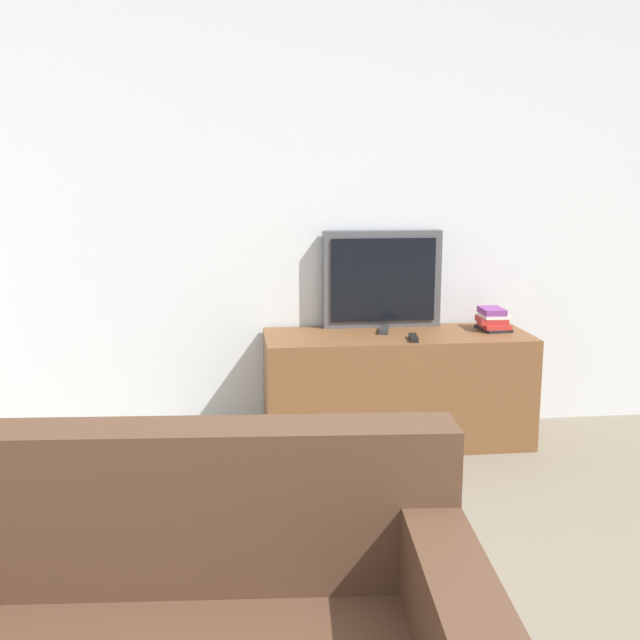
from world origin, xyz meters
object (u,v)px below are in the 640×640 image
at_px(book_stack, 493,320).
at_px(remote_secondary, 413,338).
at_px(remote_on_stand, 384,330).
at_px(tv_stand, 396,388).
at_px(television, 382,279).

distance_m(book_stack, remote_secondary, 0.54).
bearing_deg(book_stack, remote_on_stand, 178.21).
xyz_separation_m(book_stack, remote_secondary, (-0.50, -0.20, -0.05)).
height_order(book_stack, remote_secondary, book_stack).
xyz_separation_m(tv_stand, remote_on_stand, (-0.06, 0.07, 0.32)).
height_order(tv_stand, book_stack, book_stack).
xyz_separation_m(tv_stand, book_stack, (0.55, 0.05, 0.36)).
xyz_separation_m(book_stack, remote_on_stand, (-0.61, 0.02, -0.05)).
relative_size(book_stack, remote_secondary, 1.40).
relative_size(television, book_stack, 3.16).
relative_size(book_stack, remote_on_stand, 1.17).
height_order(remote_on_stand, remote_secondary, same).
bearing_deg(television, remote_secondary, -75.33).
relative_size(tv_stand, television, 2.15).
bearing_deg(remote_secondary, television, 104.67).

